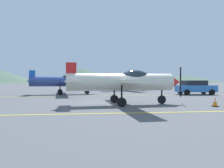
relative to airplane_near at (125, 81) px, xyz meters
The scene contains 10 objects.
ground_plane 2.01m from the airplane_near, 146.52° to the left, with size 400.00×400.00×0.00m, color #54565B.
apron_line_near 4.03m from the airplane_near, 106.56° to the right, with size 80.00×0.16×0.01m, color yellow.
apron_line_far 8.23m from the airplane_near, 97.55° to the left, with size 80.00×0.16×0.01m, color yellow.
airplane_near is the anchor object (origin of this frame).
airplane_mid 12.05m from the airplane_near, 115.65° to the left, with size 8.05×9.23×2.76m.
airplane_far 18.39m from the airplane_near, 78.53° to the left, with size 8.07×9.17×2.76m.
car_sedan 13.13m from the airplane_near, 42.24° to the left, with size 4.36×2.15×1.62m.
traffic_cone_front 5.73m from the airplane_near, 16.82° to the right, with size 0.36×0.36×0.59m.
hill_centerleft 142.91m from the airplane_near, 92.73° to the left, with size 60.64×60.64×10.44m, color #4C6651.
hill_centerright 168.44m from the airplane_near, 62.96° to the left, with size 60.91×60.91×6.01m, color #4C6651.
Camera 1 is at (-1.35, -14.26, 1.61)m, focal length 33.10 mm.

